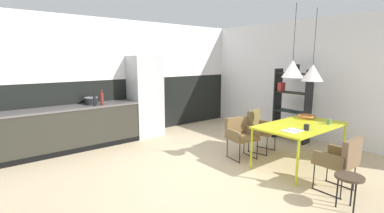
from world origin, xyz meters
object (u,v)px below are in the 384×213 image
object	(u,v)px
dining_table	(300,127)
bottle_wine_green	(95,101)
mug_white_ceramic	(307,127)
pendant_lamp_over_table_near	(293,69)
refrigerator_column	(145,96)
armchair_far_side	(342,157)
open_shelf_unit	(291,102)
armchair_corner_seat	(259,126)
side_stool	(349,179)
mug_short_terracotta	(329,122)
cooking_pot	(91,101)
pendant_lamp_over_table_far	(313,73)
fruit_bowl	(306,116)
armchair_head_of_table	(240,132)
bottle_vinegar_dark	(102,99)
open_book	(292,131)

from	to	relation	value
dining_table	bottle_wine_green	xyz separation A→B (m)	(-2.41, 3.16, 0.31)
mug_white_ceramic	pendant_lamp_over_table_near	distance (m)	0.95
bottle_wine_green	pendant_lamp_over_table_near	size ratio (longest dim) A/B	0.24
refrigerator_column	armchair_far_side	bearing A→B (deg)	-81.27
open_shelf_unit	bottle_wine_green	bearing A→B (deg)	-121.08
armchair_corner_seat	side_stool	world-z (taller)	armchair_corner_seat
mug_short_terracotta	cooking_pot	xyz separation A→B (m)	(-2.79, 3.75, 0.19)
refrigerator_column	pendant_lamp_over_table_far	bearing A→B (deg)	-66.68
fruit_bowl	mug_short_terracotta	xyz separation A→B (m)	(-0.12, -0.48, 0.00)
armchair_head_of_table	open_shelf_unit	world-z (taller)	open_shelf_unit
mug_short_terracotta	mug_white_ceramic	world-z (taller)	mug_white_ceramic
cooking_pot	fruit_bowl	bearing A→B (deg)	-48.31
fruit_bowl	mug_white_ceramic	size ratio (longest dim) A/B	2.55
armchair_head_of_table	armchair_corner_seat	distance (m)	0.58
bottle_vinegar_dark	open_shelf_unit	size ratio (longest dim) A/B	0.19
open_book	refrigerator_column	bearing A→B (deg)	100.03
pendant_lamp_over_table_near	pendant_lamp_over_table_far	world-z (taller)	same
mug_white_ceramic	armchair_corner_seat	bearing A→B (deg)	73.10
mug_short_terracotta	open_shelf_unit	world-z (taller)	open_shelf_unit
mug_short_terracotta	bottle_wine_green	distance (m)	4.46
mug_short_terracotta	cooking_pot	size ratio (longest dim) A/B	0.41
armchair_far_side	bottle_vinegar_dark	xyz separation A→B (m)	(-1.80, 4.05, 0.52)
open_book	pendant_lamp_over_table_far	world-z (taller)	pendant_lamp_over_table_far
dining_table	cooking_pot	size ratio (longest dim) A/B	5.80
armchair_corner_seat	cooking_pot	distance (m)	3.56
bottle_wine_green	side_stool	size ratio (longest dim) A/B	0.62
armchair_head_of_table	fruit_bowl	size ratio (longest dim) A/B	2.30
side_stool	pendant_lamp_over_table_far	world-z (taller)	pendant_lamp_over_table_far
armchair_far_side	dining_table	bearing A→B (deg)	62.97
refrigerator_column	bottle_wine_green	bearing A→B (deg)	-170.47
armchair_far_side	open_shelf_unit	xyz separation A→B (m)	(1.71, 1.85, 0.38)
refrigerator_column	armchair_head_of_table	size ratio (longest dim) A/B	2.57
open_book	pendant_lamp_over_table_far	bearing A→B (deg)	11.84
cooking_pot	pendant_lamp_over_table_far	world-z (taller)	pendant_lamp_over_table_far
refrigerator_column	armchair_head_of_table	world-z (taller)	refrigerator_column
armchair_head_of_table	mug_short_terracotta	xyz separation A→B (m)	(0.90, -1.22, 0.30)
mug_short_terracotta	side_stool	xyz separation A→B (m)	(-1.26, -0.86, -0.38)
armchair_corner_seat	pendant_lamp_over_table_far	bearing A→B (deg)	91.84
refrigerator_column	dining_table	bearing A→B (deg)	-71.64
refrigerator_column	armchair_far_side	xyz separation A→B (m)	(0.66, -4.27, -0.45)
refrigerator_column	bottle_vinegar_dark	distance (m)	1.16
open_book	pendant_lamp_over_table_near	distance (m)	0.98
mug_short_terracotta	cooking_pot	bearing A→B (deg)	126.66
mug_short_terracotta	pendant_lamp_over_table_far	distance (m)	0.89
refrigerator_column	bottle_wine_green	size ratio (longest dim) A/B	7.02
cooking_pot	side_stool	distance (m)	4.89
cooking_pot	bottle_vinegar_dark	distance (m)	0.33
fruit_bowl	cooking_pot	distance (m)	4.38
fruit_bowl	mug_white_ceramic	xyz separation A→B (m)	(-0.80, -0.44, 0.00)
refrigerator_column	dining_table	world-z (taller)	refrigerator_column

